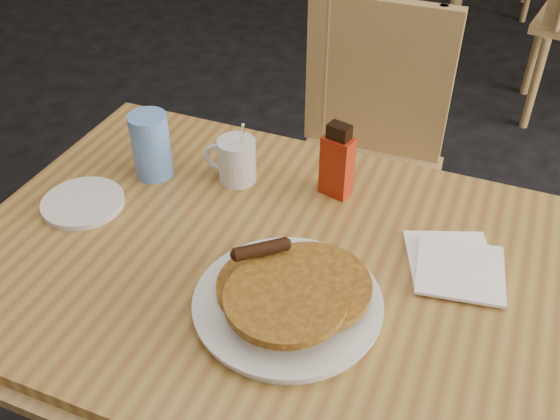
{
  "coord_description": "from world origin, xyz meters",
  "views": [
    {
      "loc": [
        0.25,
        -0.74,
        1.48
      ],
      "look_at": [
        0.01,
        0.03,
        0.84
      ],
      "focal_mm": 40.0,
      "sensor_mm": 36.0,
      "label": 1
    }
  ],
  "objects_px": {
    "chair_main_far": "(367,140)",
    "main_table": "(283,279)",
    "blue_tumbler": "(151,145)",
    "pancake_plate": "(289,297)",
    "syrup_bottle": "(337,163)",
    "coffee_mug": "(236,159)"
  },
  "relations": [
    {
      "from": "main_table",
      "to": "coffee_mug",
      "type": "xyz_separation_m",
      "value": [
        -0.16,
        0.2,
        0.09
      ]
    },
    {
      "from": "pancake_plate",
      "to": "chair_main_far",
      "type": "bearing_deg",
      "value": 91.76
    },
    {
      "from": "coffee_mug",
      "to": "main_table",
      "type": "bearing_deg",
      "value": -56.84
    },
    {
      "from": "coffee_mug",
      "to": "syrup_bottle",
      "type": "bearing_deg",
      "value": -1.13
    },
    {
      "from": "blue_tumbler",
      "to": "chair_main_far",
      "type": "bearing_deg",
      "value": 60.3
    },
    {
      "from": "chair_main_far",
      "to": "syrup_bottle",
      "type": "height_order",
      "value": "chair_main_far"
    },
    {
      "from": "blue_tumbler",
      "to": "pancake_plate",
      "type": "bearing_deg",
      "value": -36.62
    },
    {
      "from": "coffee_mug",
      "to": "chair_main_far",
      "type": "bearing_deg",
      "value": 67.62
    },
    {
      "from": "chair_main_far",
      "to": "blue_tumbler",
      "type": "height_order",
      "value": "chair_main_far"
    },
    {
      "from": "main_table",
      "to": "syrup_bottle",
      "type": "bearing_deg",
      "value": 79.32
    },
    {
      "from": "pancake_plate",
      "to": "syrup_bottle",
      "type": "bearing_deg",
      "value": 90.04
    },
    {
      "from": "main_table",
      "to": "blue_tumbler",
      "type": "height_order",
      "value": "blue_tumbler"
    },
    {
      "from": "chair_main_far",
      "to": "main_table",
      "type": "bearing_deg",
      "value": -87.5
    },
    {
      "from": "main_table",
      "to": "chair_main_far",
      "type": "height_order",
      "value": "chair_main_far"
    },
    {
      "from": "chair_main_far",
      "to": "syrup_bottle",
      "type": "distance_m",
      "value": 0.61
    },
    {
      "from": "pancake_plate",
      "to": "blue_tumbler",
      "type": "relative_size",
      "value": 2.22
    },
    {
      "from": "chair_main_far",
      "to": "syrup_bottle",
      "type": "xyz_separation_m",
      "value": [
        0.03,
        -0.54,
        0.28
      ]
    },
    {
      "from": "chair_main_far",
      "to": "coffee_mug",
      "type": "xyz_separation_m",
      "value": [
        -0.17,
        -0.56,
        0.26
      ]
    },
    {
      "from": "pancake_plate",
      "to": "blue_tumbler",
      "type": "distance_m",
      "value": 0.45
    },
    {
      "from": "main_table",
      "to": "chair_main_far",
      "type": "relative_size",
      "value": 1.34
    },
    {
      "from": "coffee_mug",
      "to": "blue_tumbler",
      "type": "height_order",
      "value": "coffee_mug"
    },
    {
      "from": "main_table",
      "to": "blue_tumbler",
      "type": "xyz_separation_m",
      "value": [
        -0.32,
        0.17,
        0.11
      ]
    }
  ]
}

